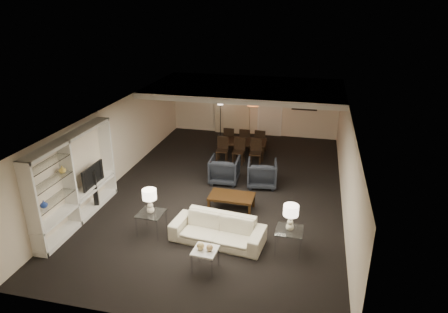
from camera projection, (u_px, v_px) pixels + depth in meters
name	position (u px, v px, depth m)	size (l,w,h in m)	color
floor	(224.00, 190.00, 12.29)	(11.00, 11.00, 0.00)	black
ceiling	(224.00, 111.00, 11.35)	(7.00, 11.00, 0.02)	silver
wall_back	(254.00, 106.00, 16.78)	(7.00, 0.02, 2.50)	beige
wall_front	(151.00, 265.00, 6.85)	(7.00, 0.02, 2.50)	beige
wall_left	(116.00, 143.00, 12.56)	(0.02, 11.00, 2.50)	beige
wall_right	(346.00, 162.00, 11.08)	(0.02, 11.00, 2.50)	beige
ceiling_soffit	(246.00, 89.00, 14.55)	(7.00, 4.00, 0.20)	silver
curtains	(232.00, 106.00, 16.92)	(1.50, 0.12, 2.40)	beige
door	(270.00, 111.00, 16.68)	(0.90, 0.05, 2.10)	silver
painting	(305.00, 102.00, 16.19)	(0.95, 0.04, 0.65)	#142D38
media_unit	(75.00, 180.00, 10.20)	(0.38, 3.40, 2.35)	white
pendant_light	(254.00, 102.00, 14.66)	(0.52, 0.52, 0.24)	#D8591E
sofa	(218.00, 230.00, 9.57)	(2.24, 0.88, 0.65)	beige
coffee_table	(232.00, 203.00, 11.06)	(1.23, 0.72, 0.44)	black
armchair_left	(224.00, 170.00, 12.65)	(0.89, 0.92, 0.83)	black
armchair_right	(262.00, 173.00, 12.39)	(0.89, 0.92, 0.83)	black
side_table_left	(152.00, 223.00, 9.95)	(0.61, 0.61, 0.57)	silver
side_table_right	(289.00, 240.00, 9.23)	(0.61, 0.61, 0.57)	white
table_lamp_left	(150.00, 201.00, 9.72)	(0.35, 0.35, 0.64)	beige
table_lamp_right	(290.00, 218.00, 9.00)	(0.35, 0.35, 0.64)	beige
marble_table	(205.00, 260.00, 8.61)	(0.51, 0.51, 0.51)	silver
gold_gourd_a	(201.00, 246.00, 8.50)	(0.16, 0.16, 0.16)	tan
gold_gourd_b	(210.00, 248.00, 8.46)	(0.14, 0.14, 0.14)	tan
television	(89.00, 175.00, 10.80)	(0.13, 1.00, 0.57)	black
vase_blue	(44.00, 204.00, 9.06)	(0.17, 0.17, 0.18)	#2642A5
vase_amber	(62.00, 169.00, 9.63)	(0.17, 0.17, 0.18)	gold
floor_speaker	(95.00, 190.00, 10.99)	(0.13, 0.13, 1.15)	black
dining_table	(242.00, 149.00, 14.68)	(1.74, 0.97, 0.61)	black
chair_nl	(222.00, 150.00, 14.16)	(0.42, 0.42, 0.91)	black
chair_nm	(239.00, 151.00, 14.04)	(0.42, 0.42, 0.91)	black
chair_nr	(255.00, 153.00, 13.91)	(0.42, 0.42, 0.91)	black
chair_fl	(230.00, 138.00, 15.34)	(0.42, 0.42, 0.91)	black
chair_fm	(245.00, 139.00, 15.21)	(0.42, 0.42, 0.91)	black
chair_fr	(261.00, 141.00, 15.08)	(0.42, 0.42, 0.91)	black
floor_lamp	(220.00, 118.00, 16.72)	(0.23, 0.23, 1.57)	black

